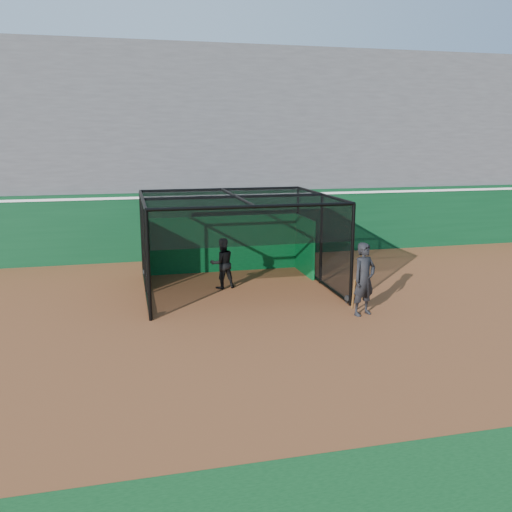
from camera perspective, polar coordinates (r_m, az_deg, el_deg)
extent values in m
plane|color=brown|center=(12.73, -0.21, -8.18)|extent=(120.00, 120.00, 0.00)
cube|color=#0A371A|center=(20.54, -5.68, 3.30)|extent=(50.00, 0.45, 2.50)
cube|color=white|center=(20.40, -5.74, 6.35)|extent=(50.00, 0.50, 0.08)
cube|color=#4C4C4F|center=(24.14, -7.11, 10.87)|extent=(50.00, 7.85, 7.75)
cube|color=#4C4C4F|center=(27.81, -8.22, 20.27)|extent=(50.00, 0.30, 1.20)
cube|color=#085122|center=(18.34, -3.46, 1.29)|extent=(5.22, 0.10, 1.90)
cylinder|color=black|center=(14.02, -11.07, -5.98)|extent=(0.08, 0.22, 0.22)
cylinder|color=black|center=(15.16, 9.60, -4.52)|extent=(0.08, 0.22, 0.22)
cylinder|color=black|center=(18.18, -11.71, -1.76)|extent=(0.08, 0.22, 0.22)
cylinder|color=black|center=(19.08, 4.54, -0.87)|extent=(0.08, 0.22, 0.22)
imported|color=black|center=(16.31, -3.58, -0.77)|extent=(0.84, 0.70, 1.54)
imported|color=black|center=(14.05, 11.31, -2.41)|extent=(0.80, 0.66, 1.89)
cylinder|color=#593819|center=(14.10, 10.23, -3.97)|extent=(0.14, 0.33, 0.84)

